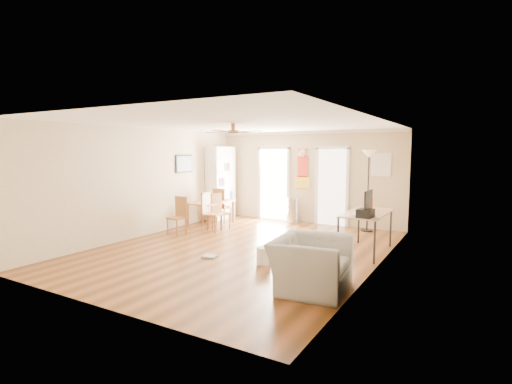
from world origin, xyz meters
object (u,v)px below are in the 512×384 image
Objects in this scene: dining_chair_near at (177,216)px; trash_can at (293,211)px; dining_chair_right_a at (221,211)px; bookshelf at (221,183)px; computer_desk at (366,232)px; armchair at (311,264)px; dining_chair_far at (223,205)px; printer at (365,213)px; torchiere_lamp at (368,191)px; dining_table at (211,213)px; dining_chair_right_b at (212,212)px; wastebasket_a at (264,256)px.

dining_chair_near is 1.28× the size of trash_can.
bookshelf is at bearing 45.20° from dining_chair_right_a.
bookshelf is at bearing 100.95° from dining_chair_near.
armchair is at bearing -93.76° from computer_desk.
printer is (4.57, -1.91, 0.41)m from dining_chair_far.
dining_chair_right_a is 3.83m from torchiere_lamp.
printer is (4.60, -1.40, 0.57)m from dining_table.
dining_chair_near is at bearing -90.80° from dining_table.
dining_table is 0.65m from dining_chair_right_a.
printer is at bearing -107.64° from dining_chair_right_b.
computer_desk is (0.50, -2.11, -0.63)m from torchiere_lamp.
dining_chair_right_b reaches higher than computer_desk.
bookshelf reaches higher than armchair.
trash_can is at bearing 140.35° from computer_desk.
dining_chair_right_a is 1.22m from dining_chair_near.
bookshelf is at bearing 159.87° from printer.
dining_chair_near is at bearing 88.99° from dining_chair_far.
dining_chair_near is 0.44× the size of torchiere_lamp.
dining_chair_right_b is at bearing 143.84° from wastebasket_a.
torchiere_lamp is at bearing -167.71° from dining_chair_far.
armchair is at bearing -132.70° from dining_chair_right_b.
computer_desk is (4.49, 0.61, -0.04)m from dining_chair_near.
dining_chair_near is at bearing -174.58° from printer.
dining_chair_right_b reaches higher than armchair.
wastebasket_a is (-0.89, -3.86, -0.88)m from torchiere_lamp.
torchiere_lamp reaches higher than trash_can.
torchiere_lamp is at bearing 18.48° from dining_table.
dining_chair_right_b is at bearing 175.52° from printer.
computer_desk reaches higher than wastebasket_a.
armchair is (1.22, -0.78, 0.23)m from wastebasket_a.
wastebasket_a is 0.26× the size of armchair.
computer_desk is at bearing -9.88° from armchair.
dining_chair_near is 0.76× the size of armchair.
torchiere_lamp is at bearing 37.04° from dining_chair_near.
bookshelf is 5.50m from printer.
dining_table is 4.84m from printer.
torchiere_lamp is (2.12, -0.06, 0.68)m from trash_can.
bookshelf is 2.36× the size of dining_chair_right_a.
dining_chair_right_b is at bearing -71.24° from bookshelf.
trash_can is at bearing -27.54° from dining_chair_right_a.
dining_chair_near is at bearing 162.17° from dining_chair_right_a.
bookshelf reaches higher than computer_desk.
dining_chair_near reaches higher than computer_desk.
wastebasket_a is 1.47m from armchair.
torchiere_lamp is 4.69m from armchair.
computer_desk is at bearing -9.97° from dining_table.
wastebasket_a is at bearing -128.49° from computer_desk.
dining_chair_far reaches higher than wastebasket_a.
bookshelf reaches higher than dining_chair_far.
dining_chair_far reaches higher than computer_desk.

